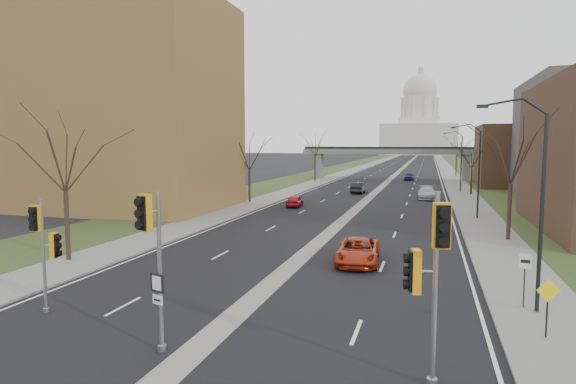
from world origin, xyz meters
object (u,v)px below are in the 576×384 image
at_px(car_right_mid, 427,193).
at_px(signal_pole_right, 430,262).
at_px(signal_pole_left, 44,240).
at_px(speed_limit_sign, 525,271).
at_px(car_left_far, 358,188).
at_px(car_right_far, 409,176).
at_px(car_right_near, 358,251).
at_px(warning_sign, 548,300).
at_px(signal_pole_median, 152,243).
at_px(car_left_near, 295,201).

bearing_deg(car_right_mid, signal_pole_right, -92.16).
bearing_deg(signal_pole_left, speed_limit_sign, 4.58).
distance_m(car_left_far, car_right_far, 28.44).
height_order(signal_pole_right, car_left_far, signal_pole_right).
relative_size(speed_limit_sign, car_right_mid, 0.42).
relative_size(signal_pole_right, car_right_mid, 1.04).
relative_size(car_left_far, car_right_near, 0.89).
relative_size(warning_sign, car_right_far, 0.49).
bearing_deg(warning_sign, car_left_far, 92.57).
xyz_separation_m(signal_pole_left, car_right_mid, (14.69, 47.59, -2.31)).
distance_m(signal_pole_left, car_right_near, 16.50).
distance_m(signal_pole_median, car_left_near, 38.42).
height_order(car_right_near, car_right_far, car_right_far).
distance_m(signal_pole_right, car_right_far, 82.46).
relative_size(car_right_mid, car_right_far, 1.24).
bearing_deg(car_right_far, car_right_mid, -82.44).
distance_m(car_right_near, car_right_mid, 35.71).
bearing_deg(car_left_far, warning_sign, 106.11).
bearing_deg(signal_pole_left, warning_sign, -4.81).
bearing_deg(signal_pole_left, car_left_near, 75.99).
relative_size(signal_pole_left, car_left_far, 1.03).
relative_size(signal_pole_median, signal_pole_right, 0.96).
relative_size(car_left_near, car_right_far, 0.89).
bearing_deg(signal_pole_left, car_right_mid, 59.73).
distance_m(signal_pole_median, car_right_far, 82.72).
height_order(speed_limit_sign, warning_sign, speed_limit_sign).
xyz_separation_m(car_left_near, car_right_near, (10.45, -23.65, 0.06)).
relative_size(speed_limit_sign, car_right_far, 0.53).
relative_size(signal_pole_left, car_left_near, 1.23).
bearing_deg(car_right_far, signal_pole_median, -91.94).
height_order(signal_pole_left, car_right_far, signal_pole_left).
xyz_separation_m(signal_pole_left, car_left_near, (0.56, 35.71, -2.44)).
height_order(signal_pole_median, car_right_far, signal_pole_median).
distance_m(signal_pole_median, car_right_near, 15.27).
bearing_deg(signal_pole_right, warning_sign, 37.13).
bearing_deg(signal_pole_median, car_left_far, 110.60).
distance_m(speed_limit_sign, warning_sign, 3.24).
xyz_separation_m(signal_pole_right, car_right_near, (-3.96, 14.01, -2.97)).
bearing_deg(speed_limit_sign, car_right_near, 148.75).
distance_m(signal_pole_left, car_right_far, 81.18).
height_order(speed_limit_sign, car_left_near, speed_limit_sign).
distance_m(speed_limit_sign, car_left_far, 48.49).
relative_size(speed_limit_sign, warning_sign, 1.08).
height_order(signal_pole_median, car_right_mid, signal_pole_median).
distance_m(signal_pole_right, car_right_mid, 49.62).
xyz_separation_m(warning_sign, car_left_far, (-13.74, 49.77, -0.73)).
height_order(signal_pole_right, warning_sign, signal_pole_right).
bearing_deg(car_right_near, car_left_near, 109.76).
relative_size(signal_pole_right, car_left_far, 1.22).
distance_m(car_left_near, car_right_near, 25.85).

